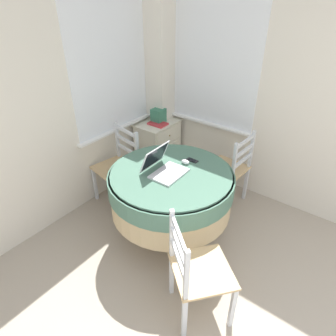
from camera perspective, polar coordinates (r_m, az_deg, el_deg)
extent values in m
cube|color=white|center=(3.49, -10.88, 18.39)|extent=(1.10, 0.01, 1.42)
cube|color=white|center=(3.70, -9.45, 7.44)|extent=(1.18, 0.07, 0.02)
cube|color=white|center=(3.63, 8.89, 19.05)|extent=(0.01, 1.10, 1.42)
cube|color=white|center=(3.82, 7.78, 8.40)|extent=(0.07, 1.18, 0.02)
cube|color=silver|center=(3.94, -1.53, 17.20)|extent=(0.28, 0.28, 2.55)
cylinder|color=#4C3D2D|center=(3.24, 0.51, -12.24)|extent=(0.36, 0.36, 0.03)
cylinder|color=#4C3D2D|center=(2.99, 0.55, -7.02)|extent=(0.11, 0.11, 0.73)
cylinder|color=tan|center=(2.89, 0.56, -4.52)|extent=(1.16, 1.16, 0.41)
cylinder|color=#4C7560|center=(2.83, 0.58, -2.62)|extent=(1.19, 1.19, 0.17)
cylinder|color=#4C7560|center=(2.77, 0.59, -0.99)|extent=(1.13, 1.13, 0.02)
cube|color=silver|center=(2.74, 0.19, -1.04)|extent=(0.34, 0.25, 0.02)
cube|color=silver|center=(2.74, -0.06, -0.76)|extent=(0.30, 0.15, 0.00)
cube|color=silver|center=(2.76, -2.57, 2.15)|extent=(0.34, 0.10, 0.22)
cube|color=black|center=(2.76, -2.49, 2.16)|extent=(0.31, 0.09, 0.20)
ellipsoid|color=white|center=(2.89, 3.32, 1.19)|extent=(0.05, 0.08, 0.04)
cube|color=black|center=(2.96, 4.64, 1.48)|extent=(0.05, 0.12, 0.01)
cube|color=black|center=(2.95, 4.64, 1.58)|extent=(0.04, 0.08, 0.00)
cube|color=tan|center=(3.50, -10.00, -0.03)|extent=(0.49, 0.51, 0.02)
cube|color=silver|center=(3.69, -13.74, -2.93)|extent=(0.04, 0.04, 0.44)
cube|color=silver|center=(3.42, -10.42, -5.70)|extent=(0.04, 0.04, 0.44)
cube|color=silver|center=(3.85, -9.00, -0.83)|extent=(0.04, 0.04, 0.44)
cube|color=silver|center=(3.58, -5.47, -3.30)|extent=(0.04, 0.04, 0.44)
cube|color=silver|center=(3.62, -9.62, 5.39)|extent=(0.04, 0.04, 0.45)
cube|color=silver|center=(3.33, -5.87, 3.26)|extent=(0.04, 0.04, 0.45)
cube|color=silver|center=(3.40, -8.03, 6.93)|extent=(0.09, 0.38, 0.04)
cube|color=silver|center=(3.45, -7.88, 5.16)|extent=(0.09, 0.38, 0.04)
cube|color=silver|center=(3.50, -7.74, 3.45)|extent=(0.09, 0.38, 0.04)
cube|color=tan|center=(3.51, 10.97, -0.06)|extent=(0.46, 0.45, 0.02)
cube|color=silver|center=(3.85, 9.73, -0.86)|extent=(0.04, 0.04, 0.44)
cube|color=silver|center=(3.57, 6.45, -3.42)|extent=(0.04, 0.04, 0.44)
cube|color=silver|center=(3.71, 14.59, -2.85)|extent=(0.04, 0.04, 0.44)
cube|color=silver|center=(3.43, 11.58, -5.70)|extent=(0.04, 0.04, 0.44)
cube|color=silver|center=(3.48, 15.62, 3.47)|extent=(0.03, 0.03, 0.45)
cube|color=silver|center=(3.17, 12.48, 0.99)|extent=(0.03, 0.03, 0.45)
cube|color=silver|center=(3.24, 14.51, 4.92)|extent=(0.39, 0.04, 0.04)
cube|color=silver|center=(3.30, 14.24, 3.10)|extent=(0.39, 0.04, 0.04)
cube|color=silver|center=(3.35, 13.98, 1.35)|extent=(0.39, 0.04, 0.04)
cube|color=tan|center=(2.36, 6.53, -18.86)|extent=(0.61, 0.61, 0.02)
cube|color=silver|center=(2.50, 12.19, -24.52)|extent=(0.05, 0.05, 0.44)
cube|color=silver|center=(2.70, 8.76, -18.06)|extent=(0.05, 0.05, 0.44)
cube|color=silver|center=(2.41, 3.13, -26.68)|extent=(0.05, 0.05, 0.44)
cube|color=silver|center=(2.62, 0.67, -19.68)|extent=(0.05, 0.05, 0.44)
cube|color=silver|center=(2.03, 3.53, -19.80)|extent=(0.05, 0.05, 0.45)
cube|color=silver|center=(2.28, 0.75, -12.38)|extent=(0.05, 0.05, 0.45)
cube|color=silver|center=(2.02, 2.12, -12.61)|extent=(0.26, 0.31, 0.04)
cube|color=silver|center=(2.11, 2.06, -14.89)|extent=(0.26, 0.31, 0.04)
cube|color=silver|center=(2.19, 2.00, -16.98)|extent=(0.26, 0.31, 0.04)
cube|color=silver|center=(4.10, -1.92, 3.95)|extent=(0.55, 0.37, 0.71)
cube|color=silver|center=(3.94, -2.01, 8.61)|extent=(0.57, 0.40, 0.02)
cube|color=white|center=(3.89, 0.22, 6.22)|extent=(0.48, 0.01, 0.20)
sphere|color=olive|center=(3.88, 0.31, 6.19)|extent=(0.02, 0.02, 0.02)
cube|color=white|center=(4.00, 0.21, 3.18)|extent=(0.48, 0.01, 0.20)
sphere|color=olive|center=(3.99, 0.30, 3.14)|extent=(0.02, 0.02, 0.02)
cube|color=white|center=(4.12, 0.21, 0.29)|extent=(0.48, 0.01, 0.20)
sphere|color=olive|center=(4.11, 0.30, 0.26)|extent=(0.02, 0.02, 0.02)
cube|color=#387A5B|center=(3.91, -1.83, 9.95)|extent=(0.16, 0.14, 0.18)
cube|color=#BC3338|center=(3.86, -1.95, 8.44)|extent=(0.16, 0.23, 0.02)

